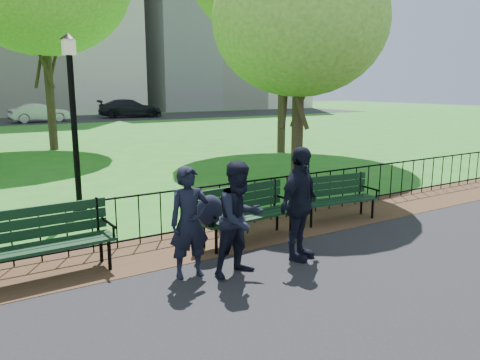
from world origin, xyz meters
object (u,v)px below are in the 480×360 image
tree_near_e (300,22)px  person_left (189,222)px  person_mid (240,219)px  sedan_dark (130,108)px  park_bench_main (229,209)px  lamppost (74,119)px  sedan_silver (39,113)px  park_bench_left_a (42,235)px  person_right (299,204)px  park_bench_right_a (335,193)px

tree_near_e → person_left: 7.28m
person_mid → sedan_dark: size_ratio=0.31×
tree_near_e → person_left: bearing=-142.5°
sedan_dark → park_bench_main: bearing=174.8°
lamppost → sedan_silver: 28.60m
park_bench_left_a → sedan_silver: size_ratio=0.46×
person_left → person_right: (1.76, -0.28, 0.09)m
park_bench_left_a → tree_near_e: 8.25m
lamppost → sedan_silver: (3.81, 28.31, -1.33)m
park_bench_main → lamppost: bearing=111.2°
park_bench_main → person_right: person_right is taller
park_bench_right_a → sedan_silver: 31.53m
park_bench_main → person_left: (-1.12, -0.80, 0.14)m
park_bench_main → park_bench_right_a: (2.67, 0.26, -0.11)m
park_bench_left_a → sedan_dark: bearing=66.9°
lamppost → park_bench_left_a: bearing=-111.5°
sedan_dark → person_right: bearing=176.3°
park_bench_main → person_left: size_ratio=1.29×
sedan_dark → person_left: bearing=173.5°
park_bench_main → park_bench_left_a: size_ratio=1.05×
person_right → park_bench_left_a: bearing=134.6°
lamppost → sedan_dark: (11.46, 29.97, -1.25)m
lamppost → tree_near_e: size_ratio=0.60×
park_bench_right_a → lamppost: (-4.34, 3.21, 1.48)m
lamppost → person_mid: bearing=-75.5°
park_bench_main → sedan_silver: size_ratio=0.48×
park_bench_left_a → person_right: size_ratio=1.10×
person_right → sedan_dark: (9.16, 34.52, -0.11)m
person_left → person_right: bearing=-1.8°
park_bench_right_a → lamppost: lamppost is taller
person_left → sedan_dark: 35.94m
person_left → person_right: person_right is taller
tree_near_e → park_bench_right_a: bearing=-114.1°
park_bench_main → sedan_dark: bearing=69.3°
lamppost → sedan_dark: size_ratio=0.69×
park_bench_left_a → park_bench_right_a: park_bench_left_a is taller
sedan_silver → park_bench_left_a: bearing=164.8°
sedan_silver → person_right: bearing=171.3°
tree_near_e → sedan_dark: tree_near_e is taller
park_bench_right_a → person_right: (-2.03, -1.34, 0.34)m
park_bench_left_a → person_left: bearing=-34.1°
park_bench_left_a → lamppost: lamppost is taller
park_bench_main → park_bench_right_a: 2.69m
sedan_silver → sedan_dark: (7.65, 1.65, 0.08)m
person_mid → lamppost: bearing=97.1°
park_bench_main → lamppost: size_ratio=0.55×
tree_near_e → person_left: (-5.06, -3.89, -3.49)m
park_bench_main → sedan_silver: (2.14, 31.78, 0.04)m
park_bench_left_a → sedan_dark: (12.70, 33.12, 0.16)m
park_bench_left_a → sedan_silver: sedan_silver is taller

